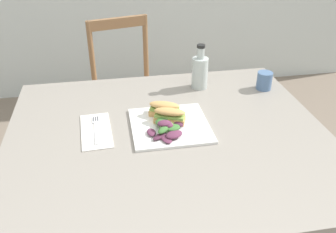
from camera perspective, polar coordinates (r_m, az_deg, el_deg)
The scene contains 10 objects.
dining_table at distance 1.38m, azimuth 0.06°, elevation -6.84°, with size 1.15×1.01×0.74m.
chair_wooden_far at distance 2.25m, azimuth -6.16°, elevation 3.68°, with size 0.48×0.48×0.87m.
plate_lunch at distance 1.35m, azimuth 0.30°, elevation -1.40°, with size 0.28×0.28×0.01m, color white.
sandwich_half_front at distance 1.35m, azimuth 0.26°, elevation 0.19°, with size 0.12×0.09×0.06m.
sandwich_half_back at distance 1.39m, azimuth -0.57°, elevation 1.23°, with size 0.12×0.09×0.06m.
salad_mixed_greens at distance 1.30m, azimuth -0.20°, elevation -1.50°, with size 0.14×0.18×0.04m.
napkin_folded at distance 1.35m, azimuth -11.06°, elevation -2.18°, with size 0.11×0.24×0.00m, color silver.
fork_on_napkin at distance 1.36m, azimuth -11.09°, elevation -1.67°, with size 0.03×0.19×0.00m.
bottle_cold_brew at distance 1.62m, azimuth 4.93°, elevation 6.66°, with size 0.07×0.07×0.20m.
cup_extra_side at distance 1.67m, azimuth 14.69°, elevation 5.38°, with size 0.07×0.07×0.08m, color #4C6B93.
Camera 1 is at (-0.29, -0.90, 1.46)m, focal length 39.38 mm.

